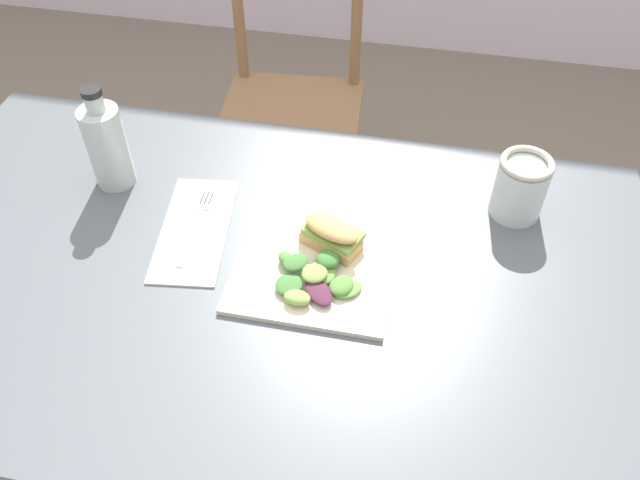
{
  "coord_description": "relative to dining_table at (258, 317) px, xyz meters",
  "views": [
    {
      "loc": [
        0.21,
        -0.73,
        1.56
      ],
      "look_at": [
        0.06,
        0.01,
        0.76
      ],
      "focal_mm": 36.6,
      "sensor_mm": 36.0,
      "label": 1
    }
  ],
  "objects": [
    {
      "name": "plate_lunch",
      "position": [
        0.1,
        0.03,
        0.13
      ],
      "size": [
        0.26,
        0.26,
        0.01
      ],
      "primitive_type": "cube",
      "color": "beige",
      "rests_on": "dining_table"
    },
    {
      "name": "salad_mixed_greens",
      "position": [
        0.11,
        -0.01,
        0.15
      ],
      "size": [
        0.16,
        0.13,
        0.03
      ],
      "color": "#6B9E47",
      "rests_on": "plate_lunch"
    },
    {
      "name": "bottle_cold_brew",
      "position": [
        -0.31,
        0.17,
        0.2
      ],
      "size": [
        0.07,
        0.07,
        0.2
      ],
      "color": "black",
      "rests_on": "dining_table"
    },
    {
      "name": "ground_plane",
      "position": [
        0.04,
        0.06,
        -0.61
      ],
      "size": [
        8.4,
        8.4,
        0.0
      ],
      "primitive_type": "plane",
      "color": "#7A6B5B"
    },
    {
      "name": "napkin_folded",
      "position": [
        -0.13,
        0.07,
        0.13
      ],
      "size": [
        0.15,
        0.27,
        0.0
      ],
      "primitive_type": "cube",
      "rotation": [
        0.0,
        0.0,
        0.13
      ],
      "color": "silver",
      "rests_on": "dining_table"
    },
    {
      "name": "chair_wooden_far",
      "position": [
        -0.15,
        0.88,
        -0.16
      ],
      "size": [
        0.43,
        0.43,
        0.87
      ],
      "color": "#8E6642",
      "rests_on": "ground"
    },
    {
      "name": "fork_on_napkin",
      "position": [
        -0.13,
        0.09,
        0.13
      ],
      "size": [
        0.03,
        0.19,
        0.0
      ],
      "color": "silver",
      "rests_on": "napkin_folded"
    },
    {
      "name": "mason_jar_iced_tea",
      "position": [
        0.43,
        0.23,
        0.18
      ],
      "size": [
        0.09,
        0.09,
        0.12
      ],
      "color": "gold",
      "rests_on": "dining_table"
    },
    {
      "name": "dining_table",
      "position": [
        0.0,
        0.0,
        0.0
      ],
      "size": [
        1.32,
        0.8,
        0.74
      ],
      "color": "#51565B",
      "rests_on": "ground"
    },
    {
      "name": "sandwich_half_front",
      "position": [
        0.12,
        0.07,
        0.17
      ],
      "size": [
        0.11,
        0.09,
        0.06
      ],
      "color": "tan",
      "rests_on": "plate_lunch"
    }
  ]
}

